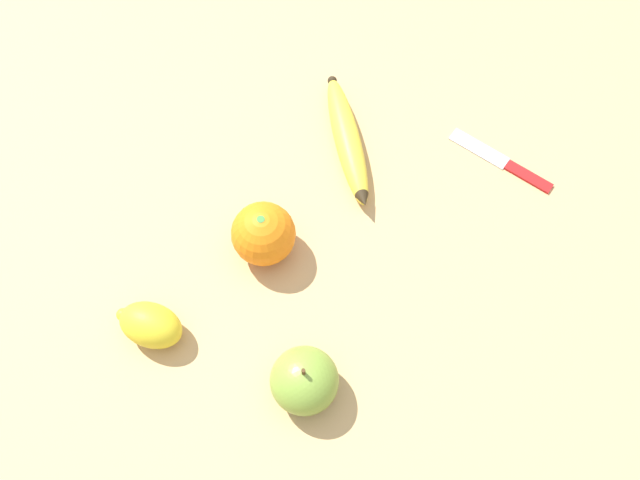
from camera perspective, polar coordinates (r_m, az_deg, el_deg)
The scene contains 6 objects.
ground_plane at distance 0.82m, azimuth 6.51°, elevation -1.24°, with size 3.00×3.00×0.00m, color tan.
banana at distance 0.88m, azimuth 2.53°, elevation 9.11°, with size 0.18×0.17×0.04m.
orange at distance 0.78m, azimuth -5.19°, elevation 0.56°, with size 0.08×0.08×0.08m.
apple at distance 0.72m, azimuth -1.44°, elevation -12.71°, with size 0.08×0.08×0.08m.
lemon at distance 0.78m, azimuth -15.25°, elevation -7.50°, with size 0.07×0.09×0.05m.
paring_knife at distance 0.91m, azimuth 16.51°, elevation 6.83°, with size 0.03×0.16×0.01m.
Camera 1 is at (-0.33, -0.09, 0.74)m, focal length 35.00 mm.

